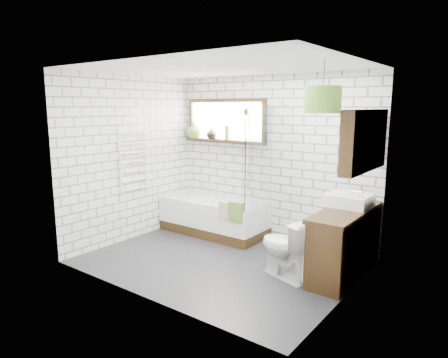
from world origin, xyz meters
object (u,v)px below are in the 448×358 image
Objects in this scene: pendant at (323,100)px; toilet at (287,247)px; vanity at (345,243)px; basin at (348,200)px; bathtub at (214,216)px.

toilet is at bearing 161.95° from pendant.
basin is (-0.06, 0.20, 0.48)m from vanity.
bathtub is 3.03m from pendant.
basin is 0.69× the size of toilet.
toilet is 1.78m from pendant.
vanity is 3.85× the size of pendant.
toilet is at bearing -25.39° from bathtub.
pendant reaches higher than bathtub.
basin is 1.48m from pendant.
pendant reaches higher than vanity.
vanity is at bearing -73.50° from basin.
basin is 0.99m from toilet.
vanity is at bearing -8.37° from bathtub.
pendant reaches higher than basin.
vanity reaches higher than toilet.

